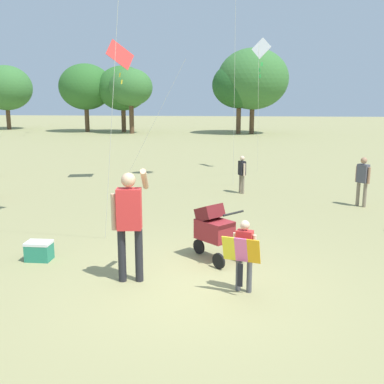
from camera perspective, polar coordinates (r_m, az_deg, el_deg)
The scene contains 10 objects.
ground_plane at distance 7.45m, azimuth -0.50°, elevation -11.35°, with size 120.00×120.00×0.00m, color #938E5B.
treeline_distant at distance 37.03m, azimuth 5.19°, elevation 13.24°, with size 44.89×7.09×6.50m.
child_with_butterfly_kite at distance 6.99m, azimuth 6.44°, elevation -7.17°, with size 0.58×0.43×1.12m.
person_adult_flyer at distance 7.30m, azimuth -7.74°, elevation -3.07°, with size 0.58×0.58×1.85m.
stroller at distance 8.33m, azimuth 2.70°, elevation -4.37°, with size 0.99×0.96×1.03m.
kite_green_novelty at distance 18.16m, azimuth 8.54°, elevation 16.64°, with size 0.71×3.19×5.08m.
kite_blue_high at distance 15.75m, azimuth -8.73°, elevation 16.07°, with size 2.64×1.46×4.73m.
person_red_shirt at distance 13.09m, azimuth 20.35°, elevation 1.67°, with size 0.32×0.33×1.33m.
person_back_turned at distance 14.06m, azimuth 6.19°, elevation 2.57°, with size 0.25×0.34×1.15m.
cooler_box at distance 8.85m, azimuth -18.39°, elevation -6.92°, with size 0.45×0.33×0.35m.
Camera 1 is at (0.73, -6.80, 2.94)m, focal length 43.13 mm.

